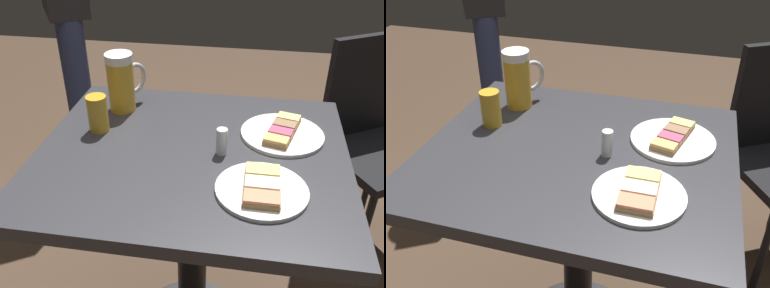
# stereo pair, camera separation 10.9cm
# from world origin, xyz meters

# --- Properties ---
(cafe_table) EXTENTS (0.69, 0.80, 0.78)m
(cafe_table) POSITION_xyz_m (0.00, 0.00, 0.60)
(cafe_table) COLOR black
(cafe_table) RESTS_ON ground_plane
(plate_near) EXTENTS (0.23, 0.23, 0.03)m
(plate_near) POSITION_xyz_m (0.11, -0.23, 0.79)
(plate_near) COLOR white
(plate_near) RESTS_ON cafe_table
(plate_far) EXTENTS (0.21, 0.21, 0.03)m
(plate_far) POSITION_xyz_m (-0.14, -0.18, 0.79)
(plate_far) COLOR white
(plate_far) RESTS_ON cafe_table
(beer_mug) EXTENTS (0.13, 0.10, 0.18)m
(beer_mug) POSITION_xyz_m (0.20, 0.24, 0.86)
(beer_mug) COLOR gold
(beer_mug) RESTS_ON cafe_table
(beer_glass_small) EXTENTS (0.06, 0.06, 0.10)m
(beer_glass_small) POSITION_xyz_m (0.06, 0.27, 0.83)
(beer_glass_small) COLOR gold
(beer_glass_small) RESTS_ON cafe_table
(salt_shaker) EXTENTS (0.03, 0.03, 0.07)m
(salt_shaker) POSITION_xyz_m (-0.00, -0.08, 0.81)
(salt_shaker) COLOR silver
(salt_shaker) RESTS_ON cafe_table
(cafe_chair) EXTENTS (0.52, 0.52, 0.89)m
(cafe_chair) POSITION_xyz_m (0.63, -0.62, 0.51)
(cafe_chair) COLOR black
(cafe_chair) RESTS_ON ground_plane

